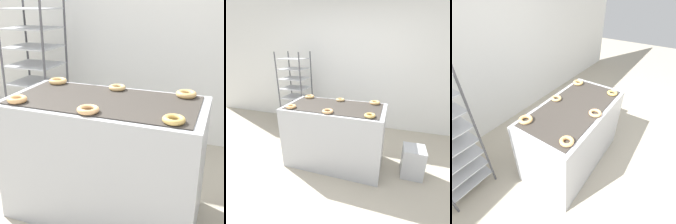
# 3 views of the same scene
# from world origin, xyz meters

# --- Properties ---
(ground_plane) EXTENTS (14.00, 14.00, 0.00)m
(ground_plane) POSITION_xyz_m (0.00, 0.00, 0.00)
(ground_plane) COLOR #B2A893
(wall_back) EXTENTS (8.00, 0.05, 2.80)m
(wall_back) POSITION_xyz_m (0.00, 2.12, 1.40)
(wall_back) COLOR white
(wall_back) RESTS_ON ground_plane
(fryer_machine) EXTENTS (1.40, 0.73, 0.92)m
(fryer_machine) POSITION_xyz_m (0.00, 0.61, 0.46)
(fryer_machine) COLOR #B7BABF
(fryer_machine) RESTS_ON ground_plane
(glaze_bin) EXTENTS (0.28, 0.29, 0.43)m
(glaze_bin) POSITION_xyz_m (1.12, 0.65, 0.21)
(glaze_bin) COLOR #B7BABF
(glaze_bin) RESTS_ON ground_plane
(donut_near_left) EXTENTS (0.14, 0.14, 0.04)m
(donut_near_left) POSITION_xyz_m (-0.54, 0.36, 0.94)
(donut_near_left) COLOR #E7A766
(donut_near_left) RESTS_ON fryer_machine
(donut_near_center) EXTENTS (0.14, 0.14, 0.03)m
(donut_near_center) POSITION_xyz_m (-0.00, 0.34, 0.93)
(donut_near_center) COLOR #EAAD70
(donut_near_center) RESTS_ON fryer_machine
(donut_near_right) EXTENTS (0.13, 0.13, 0.03)m
(donut_near_right) POSITION_xyz_m (0.53, 0.36, 0.93)
(donut_near_right) COLOR #DFB25A
(donut_near_right) RESTS_ON fryer_machine
(donut_far_left) EXTENTS (0.15, 0.15, 0.04)m
(donut_far_left) POSITION_xyz_m (-0.52, 0.88, 0.94)
(donut_far_left) COLOR #ECB56D
(donut_far_left) RESTS_ON fryer_machine
(donut_far_center) EXTENTS (0.13, 0.13, 0.03)m
(donut_far_center) POSITION_xyz_m (-0.00, 0.88, 0.93)
(donut_far_center) COLOR tan
(donut_far_center) RESTS_ON fryer_machine
(donut_far_right) EXTENTS (0.15, 0.15, 0.04)m
(donut_far_right) POSITION_xyz_m (0.52, 0.88, 0.94)
(donut_far_right) COLOR #DFAE66
(donut_far_right) RESTS_ON fryer_machine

